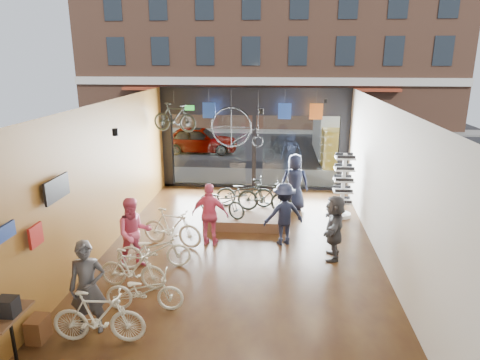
# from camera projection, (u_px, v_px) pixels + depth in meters

# --- Properties ---
(ground_plane) EXTENTS (7.00, 12.00, 0.04)m
(ground_plane) POSITION_uv_depth(u_px,v_px,m) (240.00, 258.00, 10.84)
(ground_plane) COLOR black
(ground_plane) RESTS_ON ground
(ceiling) EXTENTS (7.00, 12.00, 0.04)m
(ceiling) POSITION_uv_depth(u_px,v_px,m) (240.00, 105.00, 9.77)
(ceiling) COLOR black
(ceiling) RESTS_ON ground
(wall_left) EXTENTS (0.04, 12.00, 3.80)m
(wall_left) POSITION_uv_depth(u_px,v_px,m) (99.00, 181.00, 10.61)
(wall_left) COLOR brown
(wall_left) RESTS_ON ground
(wall_right) EXTENTS (0.04, 12.00, 3.80)m
(wall_right) POSITION_uv_depth(u_px,v_px,m) (389.00, 189.00, 10.00)
(wall_right) COLOR beige
(wall_right) RESTS_ON ground
(wall_back) EXTENTS (7.00, 0.04, 3.80)m
(wall_back) POSITION_uv_depth(u_px,v_px,m) (188.00, 349.00, 4.55)
(wall_back) COLOR beige
(wall_back) RESTS_ON ground
(storefront) EXTENTS (7.00, 0.26, 3.80)m
(storefront) POSITION_uv_depth(u_px,v_px,m) (254.00, 139.00, 16.04)
(storefront) COLOR black
(storefront) RESTS_ON ground
(exit_sign) EXTENTS (0.35, 0.06, 0.18)m
(exit_sign) POSITION_uv_depth(u_px,v_px,m) (190.00, 108.00, 15.81)
(exit_sign) COLOR #198C26
(exit_sign) RESTS_ON storefront
(street_road) EXTENTS (30.00, 18.00, 0.02)m
(street_road) POSITION_uv_depth(u_px,v_px,m) (263.00, 143.00, 25.18)
(street_road) COLOR black
(street_road) RESTS_ON ground
(sidewalk_near) EXTENTS (30.00, 2.40, 0.12)m
(sidewalk_near) POSITION_uv_depth(u_px,v_px,m) (256.00, 177.00, 17.70)
(sidewalk_near) COLOR slate
(sidewalk_near) RESTS_ON ground
(sidewalk_far) EXTENTS (30.00, 2.00, 0.12)m
(sidewalk_far) POSITION_uv_depth(u_px,v_px,m) (265.00, 130.00, 28.99)
(sidewalk_far) COLOR slate
(sidewalk_far) RESTS_ON ground
(opposite_building) EXTENTS (26.00, 5.00, 14.00)m
(opposite_building) POSITION_uv_depth(u_px,v_px,m) (268.00, 24.00, 29.44)
(opposite_building) COLOR brown
(opposite_building) RESTS_ON ground
(street_car) EXTENTS (4.04, 1.63, 1.38)m
(street_car) POSITION_uv_depth(u_px,v_px,m) (199.00, 139.00, 22.40)
(street_car) COLOR gray
(street_car) RESTS_ON street_road
(box_truck) EXTENTS (2.18, 6.54, 2.58)m
(box_truck) POSITION_uv_depth(u_px,v_px,m) (341.00, 134.00, 20.65)
(box_truck) COLOR silver
(box_truck) RESTS_ON street_road
(floor_bike_1) EXTENTS (1.68, 0.56, 0.99)m
(floor_bike_1) POSITION_uv_depth(u_px,v_px,m) (99.00, 317.00, 7.49)
(floor_bike_1) COLOR beige
(floor_bike_1) RESTS_ON ground_plane
(floor_bike_2) EXTENTS (1.59, 0.64, 0.82)m
(floor_bike_2) POSITION_uv_depth(u_px,v_px,m) (144.00, 291.00, 8.49)
(floor_bike_2) COLOR beige
(floor_bike_2) RESTS_ON ground_plane
(floor_bike_3) EXTENTS (1.56, 0.59, 0.91)m
(floor_bike_3) POSITION_uv_depth(u_px,v_px,m) (133.00, 269.00, 9.26)
(floor_bike_3) COLOR beige
(floor_bike_3) RESTS_ON ground_plane
(floor_bike_4) EXTENTS (1.82, 0.94, 0.91)m
(floor_bike_4) POSITION_uv_depth(u_px,v_px,m) (154.00, 250.00, 10.17)
(floor_bike_4) COLOR beige
(floor_bike_4) RESTS_ON ground_plane
(floor_bike_5) EXTENTS (1.77, 0.87, 1.02)m
(floor_bike_5) POSITION_uv_depth(u_px,v_px,m) (172.00, 227.00, 11.36)
(floor_bike_5) COLOR beige
(floor_bike_5) RESTS_ON ground_plane
(display_platform) EXTENTS (2.40, 1.80, 0.30)m
(display_platform) POSITION_uv_depth(u_px,v_px,m) (246.00, 217.00, 13.12)
(display_platform) COLOR brown
(display_platform) RESTS_ON ground_plane
(display_bike_left) EXTENTS (1.72, 1.30, 0.86)m
(display_bike_left) POSITION_uv_depth(u_px,v_px,m) (222.00, 202.00, 12.68)
(display_bike_left) COLOR black
(display_bike_left) RESTS_ON display_platform
(display_bike_mid) EXTENTS (1.75, 0.73, 1.02)m
(display_bike_mid) POSITION_uv_depth(u_px,v_px,m) (264.00, 196.00, 12.98)
(display_bike_mid) COLOR black
(display_bike_mid) RESTS_ON display_platform
(display_bike_right) EXTENTS (1.81, 0.65, 0.95)m
(display_bike_right) POSITION_uv_depth(u_px,v_px,m) (245.00, 192.00, 13.44)
(display_bike_right) COLOR black
(display_bike_right) RESTS_ON display_platform
(customer_0) EXTENTS (0.74, 0.58, 1.78)m
(customer_0) POSITION_uv_depth(u_px,v_px,m) (88.00, 287.00, 7.69)
(customer_0) COLOR #3F3F44
(customer_0) RESTS_ON ground_plane
(customer_1) EXTENTS (1.06, 0.98, 1.74)m
(customer_1) POSITION_uv_depth(u_px,v_px,m) (134.00, 233.00, 10.09)
(customer_1) COLOR #CC4C72
(customer_1) RESTS_ON ground_plane
(customer_2) EXTENTS (1.03, 0.51, 1.70)m
(customer_2) POSITION_uv_depth(u_px,v_px,m) (210.00, 214.00, 11.34)
(customer_2) COLOR #CC4C72
(customer_2) RESTS_ON ground_plane
(customer_3) EXTENTS (1.24, 0.95, 1.70)m
(customer_3) POSITION_uv_depth(u_px,v_px,m) (284.00, 214.00, 11.39)
(customer_3) COLOR #161C33
(customer_3) RESTS_ON ground_plane
(customer_4) EXTENTS (0.92, 0.61, 1.86)m
(customer_4) POSITION_uv_depth(u_px,v_px,m) (295.00, 182.00, 13.96)
(customer_4) COLOR #161C33
(customer_4) RESTS_ON ground_plane
(customer_5) EXTENTS (0.69, 1.58, 1.65)m
(customer_5) POSITION_uv_depth(u_px,v_px,m) (334.00, 227.00, 10.56)
(customer_5) COLOR #3F3F44
(customer_5) RESTS_ON ground_plane
(sunglasses_rack) EXTENTS (0.72, 0.65, 2.05)m
(sunglasses_rack) POSITION_uv_depth(u_px,v_px,m) (343.00, 186.00, 13.28)
(sunglasses_rack) COLOR white
(sunglasses_rack) RESTS_ON ground_plane
(wall_merch) EXTENTS (0.40, 2.40, 2.60)m
(wall_merch) POSITION_uv_depth(u_px,v_px,m) (27.00, 271.00, 7.42)
(wall_merch) COLOR navy
(wall_merch) RESTS_ON wall_left
(penny_farthing) EXTENTS (1.74, 0.06, 1.39)m
(penny_farthing) POSITION_uv_depth(u_px,v_px,m) (240.00, 129.00, 14.64)
(penny_farthing) COLOR black
(penny_farthing) RESTS_ON ceiling
(hung_bike) EXTENTS (1.64, 0.85, 0.95)m
(hung_bike) POSITION_uv_depth(u_px,v_px,m) (174.00, 117.00, 14.26)
(hung_bike) COLOR black
(hung_bike) RESTS_ON ceiling
(jersey_left) EXTENTS (0.45, 0.03, 0.55)m
(jersey_left) POSITION_uv_depth(u_px,v_px,m) (209.00, 110.00, 15.09)
(jersey_left) COLOR #1E3F99
(jersey_left) RESTS_ON ceiling
(jersey_mid) EXTENTS (0.45, 0.03, 0.55)m
(jersey_mid) POSITION_uv_depth(u_px,v_px,m) (285.00, 111.00, 14.86)
(jersey_mid) COLOR #1E3F99
(jersey_mid) RESTS_ON ceiling
(jersey_right) EXTENTS (0.45, 0.03, 0.55)m
(jersey_right) POSITION_uv_depth(u_px,v_px,m) (316.00, 112.00, 14.76)
(jersey_right) COLOR #CC5919
(jersey_right) RESTS_ON ceiling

